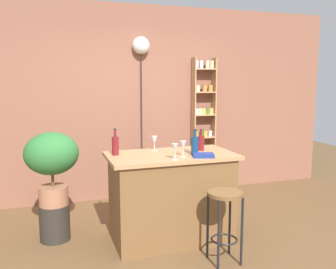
{
  "coord_description": "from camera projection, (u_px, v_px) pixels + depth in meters",
  "views": [
    {
      "loc": [
        -1.25,
        -3.33,
        1.74
      ],
      "look_at": [
        0.05,
        0.55,
        1.13
      ],
      "focal_mm": 39.26,
      "sensor_mm": 36.0,
      "label": 1
    }
  ],
  "objects": [
    {
      "name": "wine_glass_right",
      "position": [
        175.0,
        148.0,
        3.59
      ],
      "size": [
        0.07,
        0.07,
        0.16
      ],
      "color": "silver",
      "rests_on": "kitchen_counter"
    },
    {
      "name": "ground",
      "position": [
        180.0,
        251.0,
        3.77
      ],
      "size": [
        12.0,
        12.0,
        0.0
      ],
      "primitive_type": "plane",
      "color": "brown"
    },
    {
      "name": "bottle_sauce_amber",
      "position": [
        201.0,
        143.0,
        4.08
      ],
      "size": [
        0.07,
        0.07,
        0.24
      ],
      "color": "maroon",
      "rests_on": "kitchen_counter"
    },
    {
      "name": "potted_plant",
      "position": [
        52.0,
        159.0,
        3.9
      ],
      "size": [
        0.57,
        0.51,
        0.79
      ],
      "color": "#A86B4C",
      "rests_on": "plant_stool"
    },
    {
      "name": "wine_glass_left",
      "position": [
        154.0,
        140.0,
        4.07
      ],
      "size": [
        0.07,
        0.07,
        0.16
      ],
      "color": "silver",
      "rests_on": "kitchen_counter"
    },
    {
      "name": "kitchen_counter",
      "position": [
        171.0,
        197.0,
        3.98
      ],
      "size": [
        1.35,
        0.75,
        0.96
      ],
      "color": "brown",
      "rests_on": "ground"
    },
    {
      "name": "pendant_globe_light",
      "position": [
        141.0,
        47.0,
        5.2
      ],
      "size": [
        0.25,
        0.25,
        2.34
      ],
      "color": "black",
      "rests_on": "ground"
    },
    {
      "name": "plant_stool",
      "position": [
        55.0,
        222.0,
        4.0
      ],
      "size": [
        0.32,
        0.32,
        0.4
      ],
      "primitive_type": "cylinder",
      "color": "#2D2823",
      "rests_on": "ground"
    },
    {
      "name": "wine_glass_center",
      "position": [
        183.0,
        145.0,
        3.75
      ],
      "size": [
        0.07,
        0.07,
        0.16
      ],
      "color": "silver",
      "rests_on": "kitchen_counter"
    },
    {
      "name": "back_wall",
      "position": [
        135.0,
        103.0,
        5.39
      ],
      "size": [
        6.4,
        0.1,
        2.8
      ],
      "primitive_type": "cube",
      "color": "#8C5642",
      "rests_on": "ground"
    },
    {
      "name": "cookbook",
      "position": [
        203.0,
        155.0,
        3.75
      ],
      "size": [
        0.25,
        0.21,
        0.03
      ],
      "primitive_type": "cube",
      "rotation": [
        0.0,
        0.0,
        -0.31
      ],
      "color": "navy",
      "rests_on": "kitchen_counter"
    },
    {
      "name": "bottle_wine_red",
      "position": [
        195.0,
        145.0,
        3.85
      ],
      "size": [
        0.08,
        0.08,
        0.27
      ],
      "color": "navy",
      "rests_on": "kitchen_counter"
    },
    {
      "name": "bottle_spirits_clear",
      "position": [
        115.0,
        145.0,
        3.84
      ],
      "size": [
        0.07,
        0.07,
        0.28
      ],
      "color": "maroon",
      "rests_on": "kitchen_counter"
    },
    {
      "name": "spice_shelf",
      "position": [
        204.0,
        124.0,
        5.63
      ],
      "size": [
        0.36,
        0.16,
        2.07
      ],
      "color": "tan",
      "rests_on": "ground"
    },
    {
      "name": "bar_stool",
      "position": [
        225.0,
        210.0,
        3.48
      ],
      "size": [
        0.33,
        0.33,
        0.7
      ],
      "color": "black",
      "rests_on": "ground"
    }
  ]
}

